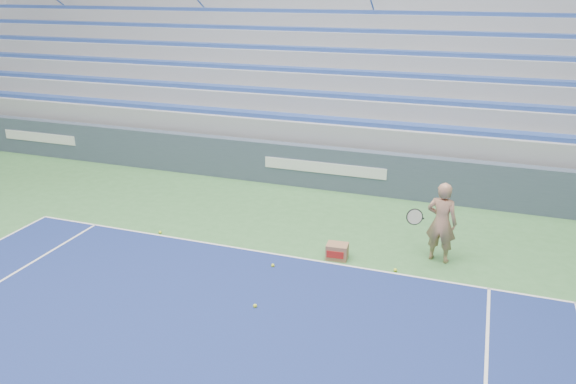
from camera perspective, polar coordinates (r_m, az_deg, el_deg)
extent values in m
cube|color=white|center=(11.12, -1.93, -6.21)|extent=(10.97, 0.05, 0.00)
cube|color=#3C4A5C|center=(14.44, 3.84, 2.45)|extent=(30.00, 0.30, 1.10)
cube|color=white|center=(18.73, -23.93, 5.10)|extent=(2.60, 0.02, 0.28)
cube|color=white|center=(14.28, 3.67, 2.45)|extent=(3.20, 0.02, 0.28)
cube|color=#97999F|center=(18.70, 7.69, 6.50)|extent=(30.00, 8.50, 1.10)
cube|color=#97999F|center=(18.53, 7.81, 8.90)|extent=(30.00, 8.50, 0.50)
cube|color=#2B499E|center=(14.77, 4.66, 7.29)|extent=(29.60, 0.42, 0.11)
cube|color=#97999F|center=(18.84, 8.16, 10.63)|extent=(30.00, 7.65, 0.50)
cube|color=#2B499E|center=(15.48, 5.55, 9.76)|extent=(29.60, 0.42, 0.11)
cube|color=#97999F|center=(19.18, 8.51, 12.29)|extent=(30.00, 6.80, 0.50)
cube|color=#2B499E|center=(16.21, 6.37, 12.01)|extent=(29.60, 0.42, 0.11)
cube|color=#97999F|center=(19.53, 8.84, 13.90)|extent=(30.00, 5.95, 0.50)
cube|color=#2B499E|center=(16.97, 7.13, 14.06)|extent=(29.60, 0.42, 0.11)
cube|color=#97999F|center=(19.90, 9.17, 15.45)|extent=(30.00, 5.10, 0.50)
cube|color=#2B499E|center=(17.75, 7.84, 15.92)|extent=(29.60, 0.42, 0.11)
cube|color=#97999F|center=(20.28, 9.49, 16.94)|extent=(30.00, 4.25, 0.50)
cube|color=#2B499E|center=(18.55, 8.50, 17.63)|extent=(29.60, 0.42, 0.11)
cube|color=#97999F|center=(20.67, 9.80, 18.38)|extent=(30.00, 3.40, 0.50)
cube|color=#97999F|center=(22.68, 10.64, 16.71)|extent=(31.00, 0.40, 7.30)
imported|color=tan|center=(10.93, 15.33, -2.99)|extent=(0.64, 0.48, 1.58)
cylinder|color=black|center=(10.66, 13.43, -2.48)|extent=(0.12, 0.27, 0.08)
cylinder|color=beige|center=(10.38, 12.74, -2.47)|extent=(0.29, 0.16, 0.28)
torus|color=black|center=(10.38, 12.74, -2.47)|extent=(0.31, 0.18, 0.30)
cube|color=#936847|center=(10.91, 5.02, -6.02)|extent=(0.43, 0.34, 0.31)
cube|color=#B21E19|center=(10.77, 4.80, -6.38)|extent=(0.33, 0.04, 0.14)
sphere|color=#D4E82F|center=(9.41, -3.36, -11.48)|extent=(0.07, 0.07, 0.07)
sphere|color=#D4E82F|center=(10.61, -1.55, -7.47)|extent=(0.07, 0.07, 0.07)
sphere|color=#D4E82F|center=(10.64, 10.86, -7.80)|extent=(0.07, 0.07, 0.07)
sphere|color=#D4E82F|center=(12.26, -12.87, -4.01)|extent=(0.07, 0.07, 0.07)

